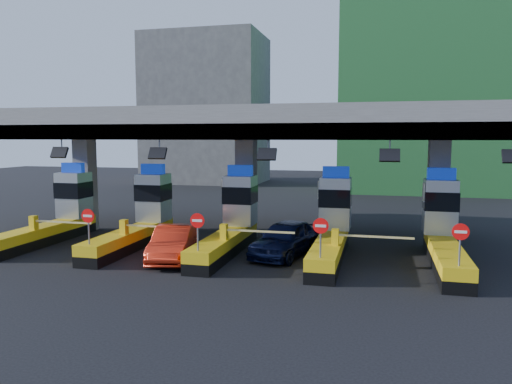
# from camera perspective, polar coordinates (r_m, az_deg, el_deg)

# --- Properties ---
(ground) EXTENTS (120.00, 120.00, 0.00)m
(ground) POSITION_cam_1_polar(r_m,az_deg,el_deg) (25.13, -2.90, -6.63)
(ground) COLOR black
(ground) RESTS_ON ground
(toll_canopy) EXTENTS (28.00, 12.09, 7.00)m
(toll_canopy) POSITION_cam_1_polar(r_m,az_deg,el_deg) (27.25, -1.20, 7.37)
(toll_canopy) COLOR slate
(toll_canopy) RESTS_ON ground
(toll_lane_far_left) EXTENTS (4.43, 8.00, 4.16)m
(toll_lane_far_left) POSITION_cam_1_polar(r_m,az_deg,el_deg) (29.55, -21.65, -2.36)
(toll_lane_far_left) COLOR black
(toll_lane_far_left) RESTS_ON ground
(toll_lane_left) EXTENTS (4.43, 8.00, 4.16)m
(toll_lane_left) POSITION_cam_1_polar(r_m,az_deg,el_deg) (26.96, -12.97, -2.87)
(toll_lane_left) COLOR black
(toll_lane_left) RESTS_ON ground
(toll_lane_center) EXTENTS (4.43, 8.00, 4.16)m
(toll_lane_center) POSITION_cam_1_polar(r_m,az_deg,el_deg) (25.11, -2.73, -3.39)
(toll_lane_center) COLOR black
(toll_lane_center) RESTS_ON ground
(toll_lane_right) EXTENTS (4.43, 8.00, 4.16)m
(toll_lane_right) POSITION_cam_1_polar(r_m,az_deg,el_deg) (24.17, 8.73, -3.83)
(toll_lane_right) COLOR black
(toll_lane_right) RESTS_ON ground
(toll_lane_far_right) EXTENTS (4.43, 8.00, 4.16)m
(toll_lane_far_right) POSITION_cam_1_polar(r_m,az_deg,el_deg) (24.25, 20.60, -4.14)
(toll_lane_far_right) COLOR black
(toll_lane_far_right) RESTS_ON ground
(bg_building_scaffold) EXTENTS (18.00, 12.00, 28.00)m
(bg_building_scaffold) POSITION_cam_1_polar(r_m,az_deg,el_deg) (56.27, 19.42, 14.51)
(bg_building_scaffold) COLOR #1E5926
(bg_building_scaffold) RESTS_ON ground
(bg_building_concrete) EXTENTS (14.00, 10.00, 18.00)m
(bg_building_concrete) POSITION_cam_1_polar(r_m,az_deg,el_deg) (63.17, -5.66, 9.34)
(bg_building_concrete) COLOR #4C4C49
(bg_building_concrete) RESTS_ON ground
(van) EXTENTS (3.14, 5.30, 1.69)m
(van) POSITION_cam_1_polar(r_m,az_deg,el_deg) (23.73, 3.42, -5.32)
(van) COLOR black
(van) RESTS_ON ground
(red_car) EXTENTS (2.60, 4.91, 1.54)m
(red_car) POSITION_cam_1_polar(r_m,az_deg,el_deg) (23.31, -9.43, -5.80)
(red_car) COLOR red
(red_car) RESTS_ON ground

